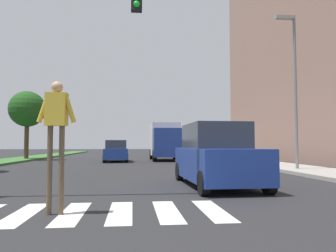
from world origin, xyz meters
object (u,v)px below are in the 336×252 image
at_px(tree_far, 27,109).
at_px(pedestrian_performer, 56,125).
at_px(sedan_midblock, 116,152).
at_px(truck_box_delivery, 165,141).
at_px(suv_crossing, 216,156).
at_px(street_lamp_right, 293,77).

relative_size(tree_far, pedestrian_performer, 2.28).
bearing_deg(sedan_midblock, truck_box_delivery, 24.84).
height_order(suv_crossing, truck_box_delivery, truck_box_delivery).
distance_m(street_lamp_right, pedestrian_performer, 13.08).
xyz_separation_m(sedan_midblock, truck_box_delivery, (3.99, 1.85, 0.87)).
bearing_deg(truck_box_delivery, street_lamp_right, -67.73).
bearing_deg(sedan_midblock, street_lamp_right, -49.29).
relative_size(street_lamp_right, suv_crossing, 1.61).
height_order(tree_far, truck_box_delivery, tree_far).
height_order(street_lamp_right, sedan_midblock, street_lamp_right).
distance_m(tree_far, sedan_midblock, 8.89).
distance_m(pedestrian_performer, suv_crossing, 5.64).
xyz_separation_m(pedestrian_performer, truck_box_delivery, (4.16, 21.17, -0.03)).
bearing_deg(street_lamp_right, pedestrian_performer, -136.32).
height_order(tree_far, suv_crossing, tree_far).
xyz_separation_m(tree_far, pedestrian_performer, (7.41, -22.35, -2.61)).
bearing_deg(sedan_midblock, suv_crossing, -75.90).
bearing_deg(tree_far, sedan_midblock, -21.75).
relative_size(sedan_midblock, truck_box_delivery, 0.74).
height_order(tree_far, street_lamp_right, street_lamp_right).
bearing_deg(street_lamp_right, sedan_midblock, 130.71).
xyz_separation_m(tree_far, sedan_midblock, (7.58, -3.03, -3.51)).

